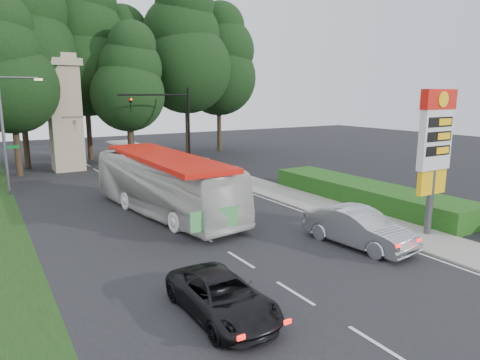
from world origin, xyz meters
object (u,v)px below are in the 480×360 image
traffic_signal_mast (174,118)px  streetlight_signs (6,128)px  gas_station_pylon (435,143)px  sedan_silver (358,228)px  transit_bus (165,185)px  monument (65,112)px  suv_charcoal (222,296)px

traffic_signal_mast → streetlight_signs: 12.83m
gas_station_pylon → sedan_silver: 5.34m
streetlight_signs → transit_bus: 12.46m
monument → sedan_silver: size_ratio=1.97×
gas_station_pylon → streetlight_signs: (-16.19, 20.01, -0.01)m
traffic_signal_mast → sedan_silver: bearing=-91.0°
gas_station_pylon → suv_charcoal: (-12.00, -1.47, -3.82)m
gas_station_pylon → suv_charcoal: gas_station_pylon is taller
traffic_signal_mast → streetlight_signs: size_ratio=0.90×
streetlight_signs → suv_charcoal: 22.22m
streetlight_signs → gas_station_pylon: bearing=-51.0°
traffic_signal_mast → suv_charcoal: size_ratio=1.60×
streetlight_signs → monument: (4.99, 7.99, 0.67)m
transit_bus → suv_charcoal: transit_bus is taller
gas_station_pylon → suv_charcoal: bearing=-173.0°
streetlight_signs → suv_charcoal: streetlight_signs is taller
traffic_signal_mast → suv_charcoal: 25.29m
gas_station_pylon → traffic_signal_mast: traffic_signal_mast is taller
suv_charcoal → traffic_signal_mast: bearing=69.9°
streetlight_signs → traffic_signal_mast: bearing=8.9°
gas_station_pylon → sedan_silver: (-3.87, 0.74, -3.61)m
gas_station_pylon → monument: bearing=111.8°
monument → suv_charcoal: size_ratio=2.24×
streetlight_signs → sedan_silver: 23.16m
traffic_signal_mast → sedan_silver: 21.61m
streetlight_signs → sedan_silver: streetlight_signs is taller
streetlight_signs → transit_bus: bearing=-55.1°
suv_charcoal → streetlight_signs: bearing=100.8°
traffic_signal_mast → sedan_silver: (-0.35, -21.27, -3.83)m
monument → sedan_silver: 28.55m
gas_station_pylon → monument: (-11.20, 28.01, 0.66)m
monument → traffic_signal_mast: bearing=-38.0°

